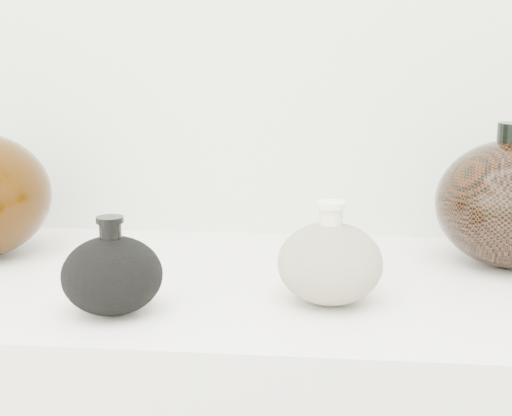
# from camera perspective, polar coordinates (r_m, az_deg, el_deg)

# --- Properties ---
(black_gourd_vase) EXTENTS (0.14, 0.14, 0.11)m
(black_gourd_vase) POSITION_cam_1_polar(r_m,az_deg,el_deg) (0.84, -11.43, -5.22)
(black_gourd_vase) COLOR black
(black_gourd_vase) RESTS_ON display_counter
(cream_gourd_vase) EXTENTS (0.15, 0.15, 0.12)m
(cream_gourd_vase) POSITION_cam_1_polar(r_m,az_deg,el_deg) (0.86, 5.93, -4.34)
(cream_gourd_vase) COLOR #BDAD90
(cream_gourd_vase) RESTS_ON display_counter
(right_round_pot) EXTENTS (0.25, 0.25, 0.20)m
(right_round_pot) POSITION_cam_1_polar(r_m,az_deg,el_deg) (1.06, 19.80, 0.37)
(right_round_pot) COLOR black
(right_round_pot) RESTS_ON display_counter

